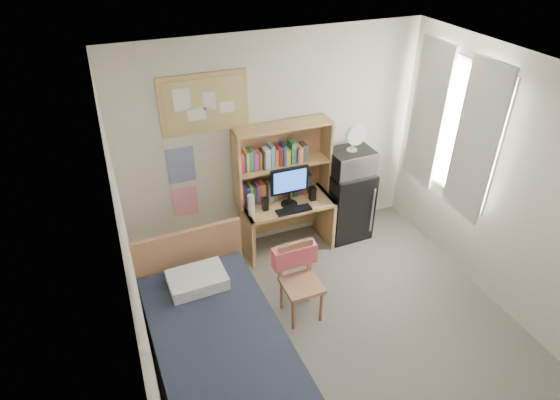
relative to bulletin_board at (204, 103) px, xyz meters
name	(u,v)px	position (x,y,z in m)	size (l,w,h in m)	color
floor	(353,356)	(0.78, -2.08, -1.93)	(3.60, 4.20, 0.02)	slate
ceiling	(386,97)	(0.78, -2.08, 0.68)	(3.60, 4.20, 0.02)	silver
wall_back	(274,144)	(0.78, 0.02, -0.62)	(3.60, 0.04, 2.60)	silver
wall_left	(141,310)	(-1.02, -2.08, -0.62)	(0.04, 4.20, 2.60)	silver
wall_right	(535,205)	(2.58, -2.08, -0.62)	(0.04, 4.20, 2.60)	silver
window_unit	(452,127)	(2.53, -0.88, -0.32)	(0.10, 1.40, 1.70)	white
curtain_left	(476,143)	(2.50, -1.28, -0.32)	(0.04, 0.55, 1.70)	silver
curtain_right	(428,115)	(2.50, -0.48, -0.32)	(0.04, 0.55, 1.70)	silver
bulletin_board	(204,103)	(0.00, 0.00, 0.00)	(0.94, 0.03, 0.64)	tan
poster_wave	(181,165)	(-0.32, 0.01, -0.67)	(0.30, 0.01, 0.42)	navy
poster_japan	(186,201)	(-0.32, 0.01, -1.14)	(0.28, 0.01, 0.36)	#F42B50
desk	(287,225)	(0.83, -0.28, -1.59)	(1.07, 0.54, 0.67)	tan
desk_chair	(302,284)	(0.53, -1.40, -1.50)	(0.42, 0.42, 0.84)	#B47B55
mini_fridge	(346,203)	(1.65, -0.27, -1.46)	(0.54, 0.54, 0.91)	black
bed	(224,366)	(-0.45, -1.97, -1.62)	(1.10, 2.19, 0.60)	#1B2231
hutch	(283,162)	(0.83, -0.13, -0.78)	(1.14, 0.29, 0.93)	tan
monitor	(289,187)	(0.83, -0.34, -1.01)	(0.46, 0.04, 0.49)	black
keyboard	(294,210)	(0.83, -0.48, -1.24)	(0.42, 0.13, 0.02)	black
speaker_left	(265,204)	(0.53, -0.34, -1.17)	(0.07, 0.07, 0.16)	black
speaker_right	(313,194)	(1.13, -0.35, -1.16)	(0.07, 0.07, 0.17)	black
water_bottle	(251,205)	(0.35, -0.38, -1.12)	(0.08, 0.08, 0.26)	white
hoodie	(294,255)	(0.53, -1.20, -1.27)	(0.47, 0.14, 0.22)	#E75869
microwave	(351,162)	(1.65, -0.29, -0.86)	(0.51, 0.39, 0.30)	#B9B9BE
desk_fan	(353,138)	(1.65, -0.29, -0.55)	(0.25, 0.25, 0.32)	white
pillow	(197,280)	(-0.48, -1.22, -1.25)	(0.53, 0.37, 0.13)	white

